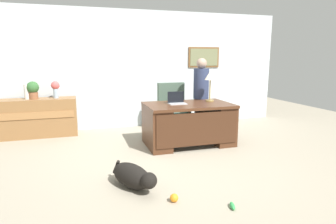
{
  "coord_description": "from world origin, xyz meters",
  "views": [
    {
      "loc": [
        -1.39,
        -4.09,
        1.63
      ],
      "look_at": [
        -0.04,
        0.3,
        0.75
      ],
      "focal_mm": 30.48,
      "sensor_mm": 36.0,
      "label": 1
    }
  ],
  "objects_px": {
    "laptop": "(177,101)",
    "dog_toy_ball": "(174,198)",
    "credenza": "(38,118)",
    "potted_plant": "(33,89)",
    "armchair": "(173,110)",
    "vase_empty": "(27,92)",
    "dog_toy_bone": "(232,206)",
    "person_standing": "(201,96)",
    "desk_lamp": "(210,77)",
    "vase_with_flowers": "(55,88)",
    "desk": "(189,123)",
    "dog_lying": "(133,176)"
  },
  "relations": [
    {
      "from": "potted_plant",
      "to": "dog_lying",
      "type": "bearing_deg",
      "value": -63.01
    },
    {
      "from": "credenza",
      "to": "vase_with_flowers",
      "type": "relative_size",
      "value": 4.38
    },
    {
      "from": "vase_with_flowers",
      "to": "vase_empty",
      "type": "distance_m",
      "value": 0.55
    },
    {
      "from": "credenza",
      "to": "vase_empty",
      "type": "xyz_separation_m",
      "value": [
        -0.16,
        0.0,
        0.55
      ]
    },
    {
      "from": "person_standing",
      "to": "dog_toy_ball",
      "type": "relative_size",
      "value": 16.45
    },
    {
      "from": "desk",
      "to": "laptop",
      "type": "xyz_separation_m",
      "value": [
        -0.21,
        0.08,
        0.42
      ]
    },
    {
      "from": "potted_plant",
      "to": "armchair",
      "type": "bearing_deg",
      "value": -9.32
    },
    {
      "from": "desk",
      "to": "person_standing",
      "type": "height_order",
      "value": "person_standing"
    },
    {
      "from": "person_standing",
      "to": "credenza",
      "type": "bearing_deg",
      "value": 165.65
    },
    {
      "from": "dog_lying",
      "to": "vase_with_flowers",
      "type": "height_order",
      "value": "vase_with_flowers"
    },
    {
      "from": "desk",
      "to": "potted_plant",
      "type": "distance_m",
      "value": 3.25
    },
    {
      "from": "desk",
      "to": "credenza",
      "type": "distance_m",
      "value": 3.15
    },
    {
      "from": "armchair",
      "to": "dog_toy_ball",
      "type": "relative_size",
      "value": 10.96
    },
    {
      "from": "armchair",
      "to": "desk_lamp",
      "type": "bearing_deg",
      "value": -57.42
    },
    {
      "from": "credenza",
      "to": "vase_empty",
      "type": "distance_m",
      "value": 0.57
    },
    {
      "from": "laptop",
      "to": "desk_lamp",
      "type": "xyz_separation_m",
      "value": [
        0.73,
        0.11,
        0.42
      ]
    },
    {
      "from": "dog_lying",
      "to": "vase_with_flowers",
      "type": "relative_size",
      "value": 2.2
    },
    {
      "from": "dog_toy_bone",
      "to": "desk_lamp",
      "type": "bearing_deg",
      "value": 70.55
    },
    {
      "from": "desk_lamp",
      "to": "potted_plant",
      "type": "distance_m",
      "value": 3.6
    },
    {
      "from": "credenza",
      "to": "laptop",
      "type": "xyz_separation_m",
      "value": [
        2.59,
        -1.37,
        0.44
      ]
    },
    {
      "from": "vase_empty",
      "to": "dog_toy_ball",
      "type": "height_order",
      "value": "vase_empty"
    },
    {
      "from": "dog_lying",
      "to": "desk_lamp",
      "type": "xyz_separation_m",
      "value": [
        1.85,
        1.72,
        1.1
      ]
    },
    {
      "from": "laptop",
      "to": "vase_empty",
      "type": "height_order",
      "value": "vase_empty"
    },
    {
      "from": "person_standing",
      "to": "desk_lamp",
      "type": "relative_size",
      "value": 2.69
    },
    {
      "from": "vase_with_flowers",
      "to": "dog_toy_bone",
      "type": "relative_size",
      "value": 2.22
    },
    {
      "from": "desk",
      "to": "vase_empty",
      "type": "distance_m",
      "value": 3.34
    },
    {
      "from": "dog_lying",
      "to": "vase_with_flowers",
      "type": "xyz_separation_m",
      "value": [
        -1.08,
        2.98,
        0.86
      ]
    },
    {
      "from": "vase_empty",
      "to": "person_standing",
      "type": "bearing_deg",
      "value": -13.72
    },
    {
      "from": "desk_lamp",
      "to": "dog_toy_bone",
      "type": "height_order",
      "value": "desk_lamp"
    },
    {
      "from": "vase_with_flowers",
      "to": "dog_toy_ball",
      "type": "distance_m",
      "value": 3.89
    },
    {
      "from": "laptop",
      "to": "vase_with_flowers",
      "type": "xyz_separation_m",
      "value": [
        -2.21,
        1.37,
        0.18
      ]
    },
    {
      "from": "person_standing",
      "to": "dog_toy_bone",
      "type": "distance_m",
      "value": 3.18
    },
    {
      "from": "dog_lying",
      "to": "credenza",
      "type": "bearing_deg",
      "value": 116.25
    },
    {
      "from": "laptop",
      "to": "dog_toy_ball",
      "type": "distance_m",
      "value": 2.37
    },
    {
      "from": "credenza",
      "to": "dog_toy_bone",
      "type": "distance_m",
      "value": 4.51
    },
    {
      "from": "laptop",
      "to": "dog_toy_ball",
      "type": "relative_size",
      "value": 3.25
    },
    {
      "from": "dog_lying",
      "to": "vase_empty",
      "type": "relative_size",
      "value": 2.58
    },
    {
      "from": "vase_empty",
      "to": "dog_toy_bone",
      "type": "height_order",
      "value": "vase_empty"
    },
    {
      "from": "dog_toy_bone",
      "to": "dog_lying",
      "type": "bearing_deg",
      "value": 139.36
    },
    {
      "from": "desk",
      "to": "dog_lying",
      "type": "xyz_separation_m",
      "value": [
        -1.33,
        -1.52,
        -0.26
      ]
    },
    {
      "from": "armchair",
      "to": "potted_plant",
      "type": "height_order",
      "value": "potted_plant"
    },
    {
      "from": "credenza",
      "to": "desk_lamp",
      "type": "xyz_separation_m",
      "value": [
        3.31,
        -1.25,
        0.86
      ]
    },
    {
      "from": "desk",
      "to": "vase_empty",
      "type": "relative_size",
      "value": 5.32
    },
    {
      "from": "person_standing",
      "to": "dog_toy_ball",
      "type": "distance_m",
      "value": 3.11
    },
    {
      "from": "dog_lying",
      "to": "dog_toy_bone",
      "type": "xyz_separation_m",
      "value": [
        0.95,
        -0.82,
        -0.13
      ]
    },
    {
      "from": "armchair",
      "to": "vase_empty",
      "type": "xyz_separation_m",
      "value": [
        -2.97,
        0.47,
        0.46
      ]
    },
    {
      "from": "person_standing",
      "to": "vase_with_flowers",
      "type": "height_order",
      "value": "person_standing"
    },
    {
      "from": "credenza",
      "to": "person_standing",
      "type": "relative_size",
      "value": 0.96
    },
    {
      "from": "credenza",
      "to": "potted_plant",
      "type": "bearing_deg",
      "value": 178.39
    },
    {
      "from": "vase_empty",
      "to": "armchair",
      "type": "bearing_deg",
      "value": -8.96
    }
  ]
}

